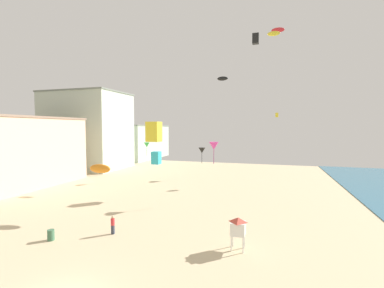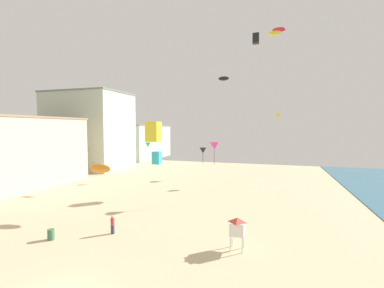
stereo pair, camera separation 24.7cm
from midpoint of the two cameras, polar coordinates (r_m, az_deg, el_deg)
name	(u,v)px [view 1 (the left image)]	position (r m, az deg, el deg)	size (l,w,h in m)	color
boardwalk_hotel_near	(9,151)	(53.19, -34.86, -1.25)	(15.74, 18.97, 11.28)	beige
boardwalk_hotel_mid	(88,131)	(67.00, -21.62, 2.72)	(17.55, 13.25, 17.66)	#B7C6B2
boardwalk_hotel_far	(134,142)	(84.85, -12.54, 0.51)	(15.08, 22.18, 10.28)	#B7C6B2
kite_flyer	(113,224)	(25.70, -16.96, -16.12)	(0.34, 0.34, 1.64)	#383D4C
lifeguard_stand	(238,226)	(21.77, 9.55, -17.11)	(1.10, 1.10, 2.55)	white
beach_trash_bin	(51,235)	(26.49, -28.35, -16.86)	(0.56, 0.56, 0.90)	#3D6B4C
kite_black_delta	(202,150)	(50.08, 2.00, -1.41)	(1.30, 1.30, 2.96)	black
kite_magenta_delta	(214,146)	(34.18, 4.51, -0.43)	(1.25, 1.25, 2.83)	#DB3D9E
kite_green_delta	(147,145)	(48.79, -9.86, -0.19)	(1.07, 1.07, 2.43)	green
kite_orange_parafoil	(100,169)	(30.26, -19.42, -5.03)	(2.54, 0.71, 0.99)	orange
kite_cyan_box	(156,158)	(36.50, -7.89, -2.97)	(1.08, 1.08, 1.70)	#2DB7CC
kite_black_box	(256,39)	(31.73, 13.30, 21.18)	(0.68, 0.68, 1.07)	black
kite_yellow_parafoil	(274,34)	(39.71, 17.00, 21.79)	(1.64, 0.46, 0.64)	yellow
kite_yellow_box	(154,132)	(23.48, -8.51, 2.63)	(1.11, 1.11, 1.75)	yellow
kite_yellow_box_2	(277,115)	(49.97, 17.66, 5.97)	(0.51, 0.51, 0.80)	yellow
kite_red_parafoil	(278,30)	(43.76, 17.85, 22.32)	(1.85, 0.51, 0.72)	red
kite_black_parafoil	(223,79)	(49.51, 6.45, 13.83)	(1.93, 0.54, 0.75)	black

